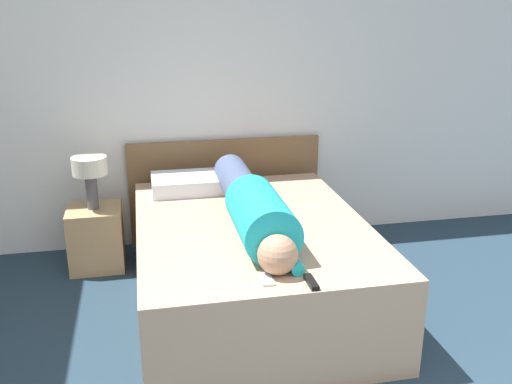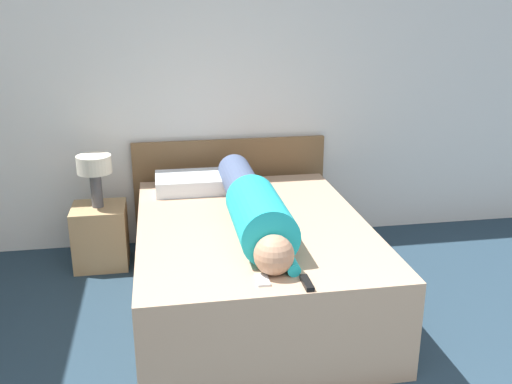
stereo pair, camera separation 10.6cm
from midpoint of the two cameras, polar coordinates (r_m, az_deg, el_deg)
The scene contains 9 objects.
wall_back at distance 4.62m, azimuth 0.59°, elevation 10.89°, with size 6.31×0.06×2.60m.
bed at distance 3.76m, azimuth 0.43°, elevation -7.11°, with size 1.44×1.95×0.58m.
headboard at distance 4.71m, azimuth -1.93°, elevation 0.17°, with size 1.56×0.04×0.86m.
nightstand at distance 4.46m, azimuth -14.61°, elevation -4.25°, with size 0.39×0.38×0.47m.
table_lamp at distance 4.29m, azimuth -15.17°, elevation 2.23°, with size 0.25×0.25×0.39m.
person_lying at distance 3.50m, azimuth 0.60°, elevation -1.47°, with size 0.32×1.64×0.32m.
pillow_near_headboard at distance 4.26m, azimuth -5.26°, elevation 0.96°, with size 0.60×0.39×0.11m.
tv_remote at distance 2.87m, azimuth 6.17°, elevation -9.04°, with size 0.04×0.15×0.02m.
cell_phone at distance 2.90m, azimuth 1.70°, elevation -8.78°, with size 0.06×0.13×0.01m.
Camera 2 is at (-0.77, -0.63, 1.91)m, focal length 40.00 mm.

